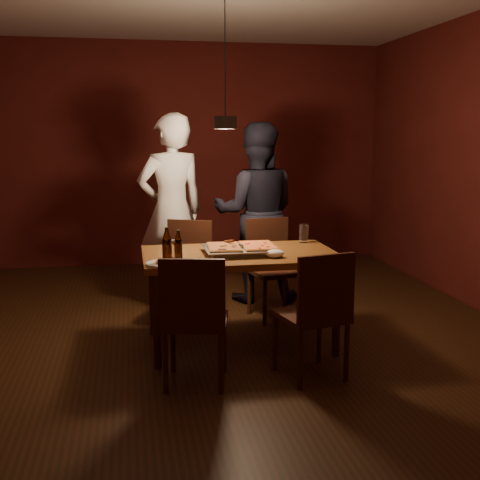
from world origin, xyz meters
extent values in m
plane|color=#341A0E|center=(0.00, 0.00, 0.00)|extent=(6.00, 6.00, 0.00)
plane|color=#561813|center=(0.00, 3.00, 1.40)|extent=(5.00, 0.00, 5.00)
plane|color=#561813|center=(0.00, -3.00, 1.40)|extent=(5.00, 0.00, 5.00)
cube|color=brown|center=(0.07, -0.24, 0.72)|extent=(1.50, 0.90, 0.05)
cylinder|color=#38190F|center=(-0.60, -0.61, 0.35)|extent=(0.06, 0.06, 0.70)
cylinder|color=#38190F|center=(0.74, -0.61, 0.35)|extent=(0.06, 0.06, 0.70)
cylinder|color=#38190F|center=(-0.60, 0.13, 0.35)|extent=(0.06, 0.06, 0.70)
cylinder|color=#38190F|center=(0.74, 0.13, 0.35)|extent=(0.06, 0.06, 0.70)
cube|color=#38190F|center=(-0.31, 0.44, 0.43)|extent=(0.55, 0.55, 0.04)
cube|color=#38190F|center=(-0.23, 0.62, 0.67)|extent=(0.40, 0.20, 0.45)
cube|color=#38190F|center=(0.52, 0.42, 0.43)|extent=(0.49, 0.49, 0.04)
cube|color=#38190F|center=(0.48, 0.60, 0.67)|extent=(0.42, 0.11, 0.45)
cube|color=#38190F|center=(-0.35, -0.92, 0.43)|extent=(0.50, 0.50, 0.04)
cube|color=#38190F|center=(-0.39, -1.10, 0.67)|extent=(0.42, 0.12, 0.45)
cube|color=#38190F|center=(0.44, -0.94, 0.43)|extent=(0.50, 0.50, 0.04)
cube|color=#38190F|center=(0.48, -1.13, 0.67)|extent=(0.42, 0.12, 0.45)
cube|color=silver|center=(0.07, -0.28, 0.77)|extent=(0.55, 0.45, 0.05)
cube|color=maroon|center=(-0.06, -0.28, 0.81)|extent=(0.27, 0.40, 0.02)
cube|color=gold|center=(0.21, -0.27, 0.81)|extent=(0.26, 0.41, 0.02)
cylinder|color=black|center=(-0.51, -0.53, 0.83)|extent=(0.07, 0.07, 0.17)
cone|color=black|center=(-0.51, -0.53, 0.96)|extent=(0.07, 0.07, 0.09)
cylinder|color=black|center=(-0.42, -0.46, 0.82)|extent=(0.06, 0.06, 0.15)
cone|color=black|center=(-0.42, -0.46, 0.94)|extent=(0.06, 0.06, 0.08)
cylinder|color=silver|center=(-0.44, -0.34, 0.82)|extent=(0.08, 0.08, 0.13)
cylinder|color=silver|center=(0.69, 0.10, 0.83)|extent=(0.08, 0.08, 0.16)
cylinder|color=white|center=(-0.53, -0.58, 0.76)|extent=(0.27, 0.27, 0.02)
cube|color=gold|center=(-0.53, -0.58, 0.77)|extent=(0.12, 0.10, 0.01)
ellipsoid|color=white|center=(0.29, -0.47, 0.78)|extent=(0.15, 0.11, 0.06)
imported|color=white|center=(-0.37, 1.05, 0.93)|extent=(0.79, 0.64, 1.86)
imported|color=black|center=(0.47, 1.05, 0.89)|extent=(0.97, 0.82, 1.78)
cylinder|color=black|center=(0.00, 0.00, 1.75)|extent=(0.18, 0.18, 0.10)
cylinder|color=black|center=(0.00, 0.00, 2.30)|extent=(0.01, 0.01, 1.00)
camera|label=1|loc=(-0.76, -4.75, 1.66)|focal=45.00mm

